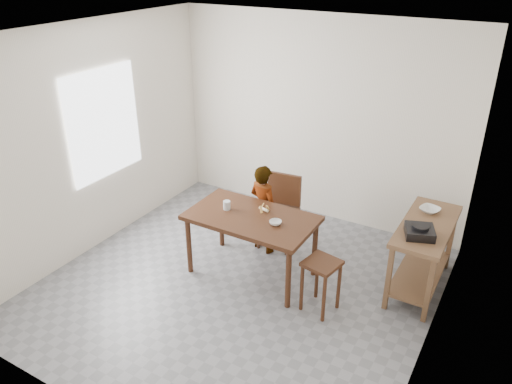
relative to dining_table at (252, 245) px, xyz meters
The scene contains 17 objects.
floor 0.50m from the dining_table, 90.00° to the right, with size 4.00×4.00×0.04m, color slate.
ceiling 2.36m from the dining_table, 90.00° to the right, with size 4.00×4.00×0.04m, color white.
wall_back 1.98m from the dining_table, 90.00° to the left, with size 4.00×0.04×2.70m, color silver.
wall_front 2.52m from the dining_table, 90.00° to the right, with size 4.00×0.04×2.70m, color silver.
wall_left 2.26m from the dining_table, behind, with size 0.04×4.00×2.70m, color silver.
wall_right 2.26m from the dining_table, ahead, with size 0.04×4.00×2.70m, color silver.
window_pane 2.27m from the dining_table, behind, with size 0.02×1.10×1.30m, color white.
dining_table is the anchor object (origin of this frame).
prep_counter 1.86m from the dining_table, 22.15° to the left, with size 0.50×1.20×0.80m, color brown, non-canonical shape.
child 0.56m from the dining_table, 104.77° to the left, with size 0.41×0.27×1.13m, color silver.
dining_chair 0.70m from the dining_table, 92.61° to the left, with size 0.43×0.43×0.89m, color #3C1F10, non-canonical shape.
stool 0.95m from the dining_table, 11.61° to the right, with size 0.33×0.33×0.58m, color #3C1F10, non-canonical shape.
glass_tumbler 0.53m from the dining_table, behind, with size 0.08×0.08×0.10m, color silver.
small_bowl 0.51m from the dining_table, ahead, with size 0.13×0.13×0.04m, color silver.
banana 0.44m from the dining_table, 70.38° to the left, with size 0.15×0.11×0.05m, color #FBE34A, non-canonical shape.
serving_bowl 1.99m from the dining_table, 30.22° to the left, with size 0.21×0.21×0.05m, color silver.
gas_burner 1.81m from the dining_table, 13.68° to the left, with size 0.28×0.28×0.09m, color black.
Camera 1 is at (2.44, -3.79, 3.40)m, focal length 35.00 mm.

